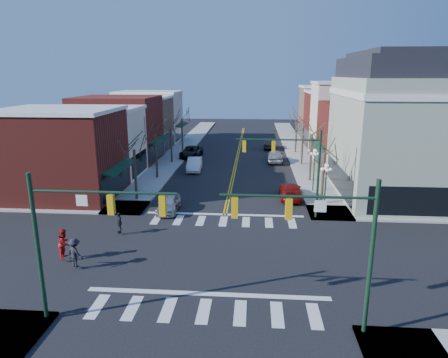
% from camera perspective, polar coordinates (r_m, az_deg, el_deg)
% --- Properties ---
extents(ground, '(160.00, 160.00, 0.00)m').
position_cam_1_polar(ground, '(26.13, -1.18, -10.91)').
color(ground, black).
rests_on(ground, ground).
extents(sidewalk_left, '(3.50, 70.00, 0.15)m').
position_cam_1_polar(sidewalk_left, '(46.21, -9.62, 0.50)').
color(sidewalk_left, '#9E9B93').
rests_on(sidewalk_left, ground).
extents(sidewalk_right, '(3.50, 70.00, 0.15)m').
position_cam_1_polar(sidewalk_right, '(45.32, 12.39, 0.08)').
color(sidewalk_right, '#9E9B93').
rests_on(sidewalk_right, ground).
extents(bldg_left_brick_a, '(10.00, 8.50, 8.00)m').
position_cam_1_polar(bldg_left_brick_a, '(40.11, -22.13, 3.18)').
color(bldg_left_brick_a, maroon).
rests_on(bldg_left_brick_a, ground).
extents(bldg_left_stucco_a, '(10.00, 7.00, 7.50)m').
position_cam_1_polar(bldg_left_stucco_a, '(47.09, -17.99, 4.82)').
color(bldg_left_stucco_a, beige).
rests_on(bldg_left_stucco_a, ground).
extents(bldg_left_brick_b, '(10.00, 9.00, 8.50)m').
position_cam_1_polar(bldg_left_brick_b, '(54.42, -14.89, 6.84)').
color(bldg_left_brick_b, maroon).
rests_on(bldg_left_brick_b, ground).
extents(bldg_left_tan, '(10.00, 7.50, 7.80)m').
position_cam_1_polar(bldg_left_tan, '(62.25, -12.41, 7.62)').
color(bldg_left_tan, '#916D50').
rests_on(bldg_left_tan, ground).
extents(bldg_left_stucco_b, '(10.00, 8.00, 8.20)m').
position_cam_1_polar(bldg_left_stucco_b, '(69.63, -10.60, 8.61)').
color(bldg_left_stucco_b, beige).
rests_on(bldg_left_stucco_b, ground).
extents(bldg_right_brick_a, '(10.00, 8.50, 8.00)m').
position_cam_1_polar(bldg_right_brick_a, '(51.44, 19.27, 5.79)').
color(bldg_right_brick_a, maroon).
rests_on(bldg_right_brick_a, ground).
extents(bldg_right_stucco, '(10.00, 7.00, 10.00)m').
position_cam_1_polar(bldg_right_stucco, '(58.77, 17.48, 7.96)').
color(bldg_right_stucco, beige).
rests_on(bldg_right_stucco, ground).
extents(bldg_right_brick_b, '(10.00, 8.00, 8.50)m').
position_cam_1_polar(bldg_right_brick_b, '(66.14, 16.01, 8.10)').
color(bldg_right_brick_b, maroon).
rests_on(bldg_right_brick_b, ground).
extents(bldg_right_tan, '(10.00, 8.00, 9.00)m').
position_cam_1_polar(bldg_right_tan, '(73.93, 14.81, 9.03)').
color(bldg_right_tan, '#916D50').
rests_on(bldg_right_tan, ground).
extents(victorian_corner, '(12.25, 14.25, 13.30)m').
position_cam_1_polar(victorian_corner, '(40.76, 24.89, 6.86)').
color(victorian_corner, '#949F8A').
rests_on(victorian_corner, ground).
extents(traffic_mast_near_left, '(6.60, 0.28, 7.20)m').
position_cam_1_polar(traffic_mast_near_left, '(19.05, -20.48, -6.56)').
color(traffic_mast_near_left, '#14331E').
rests_on(traffic_mast_near_left, ground).
extents(traffic_mast_near_right, '(6.60, 0.28, 7.20)m').
position_cam_1_polar(traffic_mast_near_right, '(17.64, 14.71, -7.79)').
color(traffic_mast_near_right, '#14331E').
rests_on(traffic_mast_near_right, ground).
extents(traffic_mast_far_right, '(6.60, 0.28, 7.20)m').
position_cam_1_polar(traffic_mast_far_right, '(31.70, 10.13, 2.51)').
color(traffic_mast_far_right, '#14331E').
rests_on(traffic_mast_far_right, ground).
extents(lamppost_corner, '(0.36, 0.36, 4.33)m').
position_cam_1_polar(lamppost_corner, '(33.53, 14.33, -0.13)').
color(lamppost_corner, '#14331E').
rests_on(lamppost_corner, ground).
extents(lamppost_midblock, '(0.36, 0.36, 4.33)m').
position_cam_1_polar(lamppost_midblock, '(39.77, 12.79, 2.28)').
color(lamppost_midblock, '#14331E').
rests_on(lamppost_midblock, ground).
extents(tree_left_a, '(0.24, 0.24, 4.76)m').
position_cam_1_polar(tree_left_a, '(37.15, -12.54, 0.50)').
color(tree_left_a, '#382B21').
rests_on(tree_left_a, ground).
extents(tree_left_b, '(0.24, 0.24, 5.04)m').
position_cam_1_polar(tree_left_b, '(44.64, -9.63, 3.21)').
color(tree_left_b, '#382B21').
rests_on(tree_left_b, ground).
extents(tree_left_c, '(0.24, 0.24, 4.55)m').
position_cam_1_polar(tree_left_c, '(52.34, -7.54, 4.72)').
color(tree_left_c, '#382B21').
rests_on(tree_left_c, ground).
extents(tree_left_d, '(0.24, 0.24, 4.90)m').
position_cam_1_polar(tree_left_d, '(60.06, -5.99, 6.23)').
color(tree_left_d, '#382B21').
rests_on(tree_left_d, ground).
extents(tree_right_a, '(0.24, 0.24, 4.62)m').
position_cam_1_polar(tree_right_a, '(36.11, 13.92, -0.11)').
color(tree_right_a, '#382B21').
rests_on(tree_right_a, ground).
extents(tree_right_b, '(0.24, 0.24, 5.18)m').
position_cam_1_polar(tree_right_b, '(43.74, 12.29, 2.94)').
color(tree_right_b, '#382B21').
rests_on(tree_right_b, ground).
extents(tree_right_c, '(0.24, 0.24, 4.83)m').
position_cam_1_polar(tree_right_c, '(51.57, 11.11, 4.58)').
color(tree_right_c, '#382B21').
rests_on(tree_right_c, ground).
extents(tree_right_d, '(0.24, 0.24, 4.97)m').
position_cam_1_polar(tree_right_d, '(59.40, 10.26, 6.02)').
color(tree_right_d, '#382B21').
rests_on(tree_right_d, ground).
extents(car_left_near, '(1.70, 4.11, 1.39)m').
position_cam_1_polar(car_left_near, '(34.14, -7.90, -3.49)').
color(car_left_near, '#ABABAF').
rests_on(car_left_near, ground).
extents(car_left_mid, '(1.94, 4.79, 1.55)m').
position_cam_1_polar(car_left_mid, '(48.16, -4.24, 2.10)').
color(car_left_mid, white).
rests_on(car_left_mid, ground).
extents(car_left_far, '(2.78, 5.70, 1.56)m').
position_cam_1_polar(car_left_far, '(55.87, -4.70, 3.88)').
color(car_left_far, black).
rests_on(car_left_far, ground).
extents(car_right_near, '(2.10, 5.01, 1.45)m').
position_cam_1_polar(car_right_near, '(37.83, 9.53, -1.69)').
color(car_right_near, maroon).
rests_on(car_right_near, ground).
extents(car_right_mid, '(2.07, 4.94, 1.67)m').
position_cam_1_polar(car_right_mid, '(53.06, 7.32, 3.28)').
color(car_right_mid, '#B3B3B8').
rests_on(car_right_mid, ground).
extents(car_right_far, '(2.05, 4.43, 1.41)m').
position_cam_1_polar(car_right_far, '(62.42, 6.61, 4.91)').
color(car_right_far, black).
rests_on(car_right_far, ground).
extents(pedestrian_red_b, '(0.81, 1.00, 1.93)m').
position_cam_1_polar(pedestrian_red_b, '(27.05, -21.84, -8.53)').
color(pedestrian_red_b, '#B71316').
rests_on(pedestrian_red_b, sidewalk_left).
extents(pedestrian_dark_a, '(0.78, 0.97, 1.54)m').
position_cam_1_polar(pedestrian_dark_a, '(29.96, -14.74, -6.05)').
color(pedestrian_dark_a, black).
rests_on(pedestrian_dark_a, sidewalk_left).
extents(pedestrian_dark_b, '(1.34, 1.13, 1.80)m').
position_cam_1_polar(pedestrian_dark_b, '(25.66, -20.51, -9.83)').
color(pedestrian_dark_b, black).
rests_on(pedestrian_dark_b, sidewalk_left).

